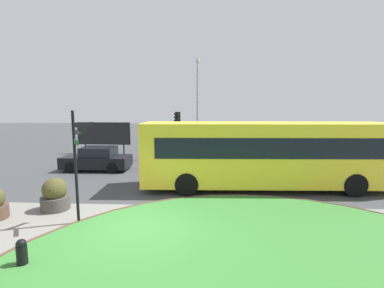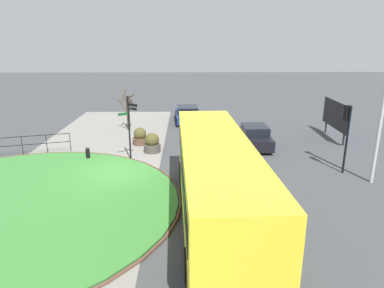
% 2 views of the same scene
% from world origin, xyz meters
% --- Properties ---
extents(ground, '(120.00, 120.00, 0.00)m').
position_xyz_m(ground, '(0.00, 0.00, 0.00)').
color(ground, '#3D3F42').
extents(sidewalk_paving, '(32.00, 8.06, 0.02)m').
position_xyz_m(sidewalk_paving, '(0.00, -1.97, 0.01)').
color(sidewalk_paving, gray).
rests_on(sidewalk_paving, ground).
extents(signpost_directional, '(0.45, 1.07, 3.68)m').
position_xyz_m(signpost_directional, '(-2.04, 0.35, 2.11)').
color(signpost_directional, black).
rests_on(signpost_directional, ground).
extents(bollard_foreground, '(0.24, 0.24, 0.71)m').
position_xyz_m(bollard_foreground, '(-2.24, -2.14, 0.36)').
color(bollard_foreground, black).
rests_on(bollard_foreground, ground).
extents(bus_yellow, '(11.26, 2.84, 3.08)m').
position_xyz_m(bus_yellow, '(4.77, 4.57, 1.66)').
color(bus_yellow, yellow).
rests_on(bus_yellow, ground).
extents(car_far_lane, '(4.00, 1.80, 1.42)m').
position_xyz_m(car_far_lane, '(-4.55, 7.89, 0.66)').
color(car_far_lane, black).
rests_on(car_far_lane, ground).
extents(car_trailing, '(4.20, 1.98, 1.48)m').
position_xyz_m(car_trailing, '(13.03, 9.86, 0.68)').
color(car_trailing, '#B7B7BC').
rests_on(car_trailing, ground).
extents(traffic_light_near, '(0.49, 0.30, 3.49)m').
position_xyz_m(traffic_light_near, '(0.01, 11.57, 2.57)').
color(traffic_light_near, black).
rests_on(traffic_light_near, ground).
extents(lamppost_tall, '(0.32, 0.32, 7.36)m').
position_xyz_m(lamppost_tall, '(1.42, 12.43, 3.97)').
color(lamppost_tall, '#B7B7BC').
rests_on(lamppost_tall, ground).
extents(billboard_left, '(4.50, 0.33, 2.61)m').
position_xyz_m(billboard_left, '(-6.37, 13.83, 1.65)').
color(billboard_left, black).
rests_on(billboard_left, ground).
extents(planter_kerbside, '(1.01, 1.01, 1.21)m').
position_xyz_m(planter_kerbside, '(-3.49, 1.44, 0.54)').
color(planter_kerbside, '#47423D').
rests_on(planter_kerbside, ground).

